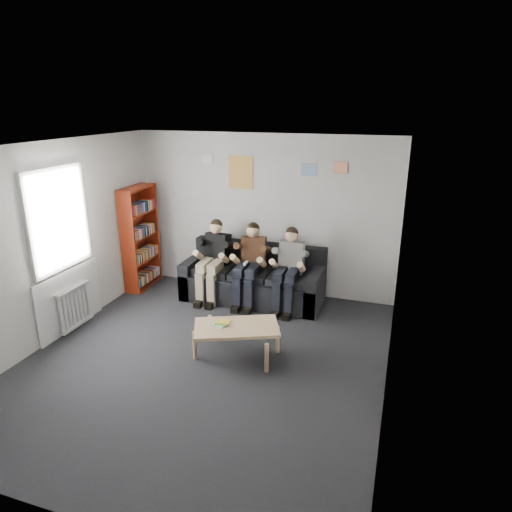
{
  "coord_description": "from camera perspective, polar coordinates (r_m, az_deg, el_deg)",
  "views": [
    {
      "loc": [
        2.26,
        -4.68,
        3.18
      ],
      "look_at": [
        0.26,
        1.3,
        1.03
      ],
      "focal_mm": 32.0,
      "sensor_mm": 36.0,
      "label": 1
    }
  ],
  "objects": [
    {
      "name": "coffee_table",
      "position": [
        5.97,
        -2.45,
        -9.17
      ],
      "size": [
        1.08,
        0.59,
        0.43
      ],
      "rotation": [
        0.0,
        0.0,
        0.41
      ],
      "color": "tan",
      "rests_on": "ground"
    },
    {
      "name": "person_middle",
      "position": [
        7.37,
        -0.8,
        -1.1
      ],
      "size": [
        0.39,
        0.84,
        1.33
      ],
      "rotation": [
        0.0,
        0.0,
        0.15
      ],
      "color": "#542F1C",
      "rests_on": "sofa"
    },
    {
      "name": "room_shell",
      "position": [
        5.51,
        -6.89,
        -0.74
      ],
      "size": [
        5.0,
        5.0,
        5.0
      ],
      "color": "black",
      "rests_on": "ground"
    },
    {
      "name": "window",
      "position": [
        6.97,
        -22.88,
        -0.72
      ],
      "size": [
        0.05,
        1.3,
        2.36
      ],
      "color": "white",
      "rests_on": "room_shell"
    },
    {
      "name": "poster_large",
      "position": [
        7.73,
        -1.92,
        10.39
      ],
      "size": [
        0.42,
        0.01,
        0.55
      ],
      "primitive_type": "cube",
      "color": "#D2CE4A",
      "rests_on": "room_shell"
    },
    {
      "name": "sofa",
      "position": [
        7.67,
        -0.29,
        -3.06
      ],
      "size": [
        2.31,
        0.95,
        0.89
      ],
      "color": "black",
      "rests_on": "ground"
    },
    {
      "name": "person_left",
      "position": [
        7.59,
        -5.4,
        -0.56
      ],
      "size": [
        0.39,
        0.85,
        1.34
      ],
      "rotation": [
        0.0,
        0.0,
        -0.14
      ],
      "color": "black",
      "rests_on": "sofa"
    },
    {
      "name": "bookshelf",
      "position": [
        8.25,
        -14.21,
        2.22
      ],
      "size": [
        0.27,
        0.81,
        1.81
      ],
      "rotation": [
        0.0,
        0.0,
        0.07
      ],
      "color": "maroon",
      "rests_on": "ground"
    },
    {
      "name": "game_cases",
      "position": [
        5.98,
        -4.35,
        -8.38
      ],
      "size": [
        0.2,
        0.18,
        0.04
      ],
      "rotation": [
        0.0,
        0.0,
        -0.05
      ],
      "color": "silver",
      "rests_on": "coffee_table"
    },
    {
      "name": "radiator",
      "position": [
        7.16,
        -21.74,
        -5.91
      ],
      "size": [
        0.1,
        0.64,
        0.6
      ],
      "color": "silver",
      "rests_on": "ground"
    },
    {
      "name": "poster_blue",
      "position": [
        7.4,
        6.61,
        10.68
      ],
      "size": [
        0.25,
        0.01,
        0.2
      ],
      "primitive_type": "cube",
      "color": "#387BC0",
      "rests_on": "room_shell"
    },
    {
      "name": "person_right",
      "position": [
        7.2,
        4.05,
        -1.7
      ],
      "size": [
        0.38,
        0.82,
        1.31
      ],
      "rotation": [
        0.0,
        0.0,
        -0.0
      ],
      "color": "silver",
      "rests_on": "sofa"
    },
    {
      "name": "poster_pink",
      "position": [
        7.31,
        10.53,
        10.79
      ],
      "size": [
        0.22,
        0.01,
        0.18
      ],
      "primitive_type": "cube",
      "color": "#D64286",
      "rests_on": "room_shell"
    },
    {
      "name": "poster_sign",
      "position": [
        7.93,
        -6.1,
        11.97
      ],
      "size": [
        0.2,
        0.01,
        0.14
      ],
      "primitive_type": "cube",
      "color": "white",
      "rests_on": "room_shell"
    }
  ]
}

